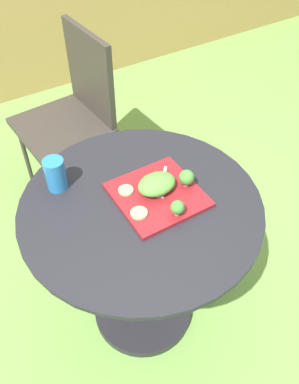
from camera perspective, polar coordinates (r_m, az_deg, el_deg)
ground_plane at (r=1.94m, az=-0.90°, el=-16.33°), size 12.00×12.00×0.00m
patio_table at (r=1.57m, az=-1.08°, el=-8.82°), size 0.82×0.82×0.73m
patio_chair at (r=2.19m, az=-10.54°, el=11.90°), size 0.48×0.48×0.90m
salad_plate at (r=1.36m, az=1.23°, el=-0.51°), size 0.28×0.28×0.01m
drinking_glass at (r=1.40m, az=-13.09°, el=2.26°), size 0.07×0.07×0.12m
fork at (r=1.39m, az=1.83°, el=1.05°), size 0.11×0.13×0.00m
lettuce_mound at (r=1.35m, az=1.04°, el=1.12°), size 0.13×0.10×0.06m
broccoli_floret_0 at (r=1.37m, az=5.27°, el=2.05°), size 0.05×0.05×0.06m
broccoli_floret_1 at (r=1.27m, az=3.99°, el=-2.20°), size 0.05×0.05×0.06m
cucumber_slice_0 at (r=1.29m, az=-1.49°, el=-2.99°), size 0.06×0.06×0.01m
cucumber_slice_1 at (r=1.37m, az=-3.36°, el=0.25°), size 0.05×0.05×0.01m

